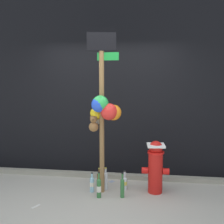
{
  "coord_description": "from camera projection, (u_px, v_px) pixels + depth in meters",
  "views": [
    {
      "loc": [
        0.76,
        -3.62,
        1.82
      ],
      "look_at": [
        0.19,
        0.55,
        1.3
      ],
      "focal_mm": 44.02,
      "sensor_mm": 36.0,
      "label": 1
    }
  ],
  "objects": [
    {
      "name": "litter_1",
      "position": [
        102.0,
        183.0,
        4.78
      ],
      "size": [
        0.17,
        0.16,
        0.01
      ],
      "primitive_type": "cube",
      "rotation": [
        0.0,
        0.0,
        2.61
      ],
      "color": "tan",
      "rests_on": "ground_plane"
    },
    {
      "name": "bottle_0",
      "position": [
        99.0,
        179.0,
        4.65
      ],
      "size": [
        0.08,
        0.08,
        0.31
      ],
      "color": "brown",
      "rests_on": "ground_plane"
    },
    {
      "name": "memorial_post",
      "position": [
        103.0,
        102.0,
        4.2
      ],
      "size": [
        0.53,
        0.42,
        2.59
      ],
      "color": "olive",
      "rests_on": "ground_plane"
    },
    {
      "name": "bottle_2",
      "position": [
        92.0,
        184.0,
        4.4
      ],
      "size": [
        0.07,
        0.07,
        0.32
      ],
      "color": "#93CCE0",
      "rests_on": "ground_plane"
    },
    {
      "name": "bottle_4",
      "position": [
        99.0,
        187.0,
        4.19
      ],
      "size": [
        0.07,
        0.07,
        0.4
      ],
      "color": "#337038",
      "rests_on": "ground_plane"
    },
    {
      "name": "bottle_1",
      "position": [
        122.0,
        187.0,
        4.19
      ],
      "size": [
        0.06,
        0.06,
        0.39
      ],
      "color": "#337038",
      "rests_on": "ground_plane"
    },
    {
      "name": "bottle_3",
      "position": [
        106.0,
        180.0,
        4.48
      ],
      "size": [
        0.07,
        0.07,
        0.37
      ],
      "color": "silver",
      "rests_on": "ground_plane"
    },
    {
      "name": "bottle_5",
      "position": [
        125.0,
        182.0,
        4.51
      ],
      "size": [
        0.08,
        0.08,
        0.31
      ],
      "color": "silver",
      "rests_on": "ground_plane"
    },
    {
      "name": "fire_hydrant",
      "position": [
        155.0,
        166.0,
        4.35
      ],
      "size": [
        0.43,
        0.29,
        0.84
      ],
      "color": "red",
      "rests_on": "ground_plane"
    },
    {
      "name": "curb_strip",
      "position": [
        106.0,
        176.0,
        5.04
      ],
      "size": [
        8.0,
        0.12,
        0.08
      ],
      "primitive_type": "cube",
      "color": "gray",
      "rests_on": "ground_plane"
    },
    {
      "name": "ground_plane",
      "position": [
        94.0,
        207.0,
        3.89
      ],
      "size": [
        14.0,
        14.0,
        0.0
      ],
      "primitive_type": "plane",
      "color": "#ADA899"
    },
    {
      "name": "litter_3",
      "position": [
        112.0,
        181.0,
        4.85
      ],
      "size": [
        0.11,
        0.11,
        0.01
      ],
      "primitive_type": "cube",
      "rotation": [
        0.0,
        0.0,
        0.84
      ],
      "color": "#8C99B2",
      "rests_on": "ground_plane"
    },
    {
      "name": "litter_0",
      "position": [
        36.0,
        206.0,
        3.91
      ],
      "size": [
        0.11,
        0.15,
        0.01
      ],
      "primitive_type": "cube",
      "rotation": [
        0.0,
        0.0,
        1.09
      ],
      "color": "silver",
      "rests_on": "ground_plane"
    },
    {
      "name": "building_wall",
      "position": [
        109.0,
        85.0,
        5.22
      ],
      "size": [
        10.0,
        0.2,
        3.38
      ],
      "color": "black",
      "rests_on": "ground_plane"
    },
    {
      "name": "litter_2",
      "position": [
        154.0,
        187.0,
        4.58
      ],
      "size": [
        0.07,
        0.12,
        0.01
      ],
      "primitive_type": "cube",
      "rotation": [
        0.0,
        0.0,
        1.72
      ],
      "color": "#8C99B2",
      "rests_on": "ground_plane"
    }
  ]
}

